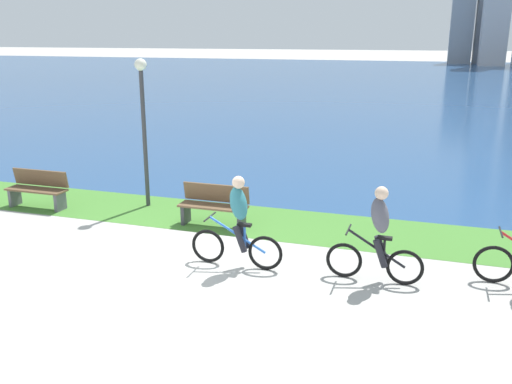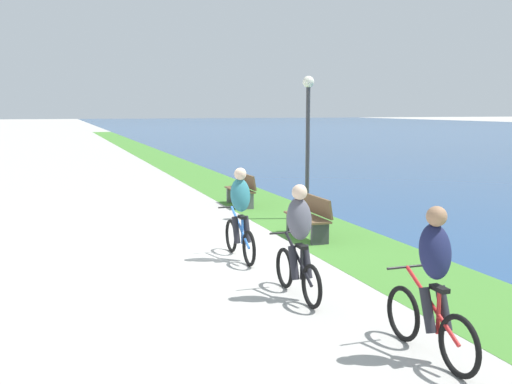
{
  "view_description": "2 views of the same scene",
  "coord_description": "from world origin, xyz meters",
  "px_view_note": "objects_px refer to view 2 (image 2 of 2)",
  "views": [
    {
      "loc": [
        4.36,
        -8.11,
        4.0
      ],
      "look_at": [
        1.39,
        1.1,
        1.23
      ],
      "focal_mm": 38.64,
      "sensor_mm": 36.0,
      "label": 1
    },
    {
      "loc": [
        11.34,
        -2.67,
        2.71
      ],
      "look_at": [
        0.89,
        0.91,
        1.16
      ],
      "focal_mm": 41.94,
      "sensor_mm": 36.0,
      "label": 2
    }
  ],
  "objects_px": {
    "cyclist_lead": "(240,214)",
    "lamppost_tall": "(308,125)",
    "cyclist_trailing": "(299,242)",
    "cyclist_distant_rear": "(433,284)",
    "bench_near_path": "(242,190)",
    "bench_far_along_path": "(309,217)"
  },
  "relations": [
    {
      "from": "cyclist_distant_rear",
      "to": "bench_far_along_path",
      "type": "bearing_deg",
      "value": 168.31
    },
    {
      "from": "cyclist_lead",
      "to": "cyclist_distant_rear",
      "type": "height_order",
      "value": "cyclist_distant_rear"
    },
    {
      "from": "cyclist_lead",
      "to": "lamppost_tall",
      "type": "relative_size",
      "value": 0.49
    },
    {
      "from": "cyclist_trailing",
      "to": "cyclist_distant_rear",
      "type": "relative_size",
      "value": 0.98
    },
    {
      "from": "cyclist_trailing",
      "to": "cyclist_distant_rear",
      "type": "xyz_separation_m",
      "value": [
        2.41,
        0.54,
        0.01
      ]
    },
    {
      "from": "cyclist_trailing",
      "to": "bench_far_along_path",
      "type": "height_order",
      "value": "cyclist_trailing"
    },
    {
      "from": "cyclist_lead",
      "to": "bench_near_path",
      "type": "relative_size",
      "value": 1.14
    },
    {
      "from": "cyclist_distant_rear",
      "to": "bench_far_along_path",
      "type": "distance_m",
      "value": 6.19
    },
    {
      "from": "cyclist_trailing",
      "to": "cyclist_distant_rear",
      "type": "distance_m",
      "value": 2.47
    },
    {
      "from": "cyclist_trailing",
      "to": "lamppost_tall",
      "type": "height_order",
      "value": "lamppost_tall"
    },
    {
      "from": "cyclist_trailing",
      "to": "lamppost_tall",
      "type": "bearing_deg",
      "value": 155.13
    },
    {
      "from": "cyclist_lead",
      "to": "bench_far_along_path",
      "type": "distance_m",
      "value": 2.31
    },
    {
      "from": "bench_near_path",
      "to": "bench_far_along_path",
      "type": "bearing_deg",
      "value": 0.88
    },
    {
      "from": "cyclist_distant_rear",
      "to": "cyclist_trailing",
      "type": "bearing_deg",
      "value": -167.31
    },
    {
      "from": "cyclist_trailing",
      "to": "bench_far_along_path",
      "type": "relative_size",
      "value": 1.1
    },
    {
      "from": "cyclist_trailing",
      "to": "bench_near_path",
      "type": "bearing_deg",
      "value": 168.05
    },
    {
      "from": "bench_near_path",
      "to": "lamppost_tall",
      "type": "xyz_separation_m",
      "value": [
        2.43,
        0.93,
        1.87
      ]
    },
    {
      "from": "bench_far_along_path",
      "to": "lamppost_tall",
      "type": "height_order",
      "value": "lamppost_tall"
    },
    {
      "from": "cyclist_lead",
      "to": "bench_near_path",
      "type": "xyz_separation_m",
      "value": [
        -5.74,
        1.84,
        -0.38
      ]
    },
    {
      "from": "cyclist_lead",
      "to": "cyclist_distant_rear",
      "type": "bearing_deg",
      "value": 7.82
    },
    {
      "from": "cyclist_trailing",
      "to": "bench_far_along_path",
      "type": "bearing_deg",
      "value": 153.77
    },
    {
      "from": "cyclist_trailing",
      "to": "bench_near_path",
      "type": "relative_size",
      "value": 1.1
    }
  ]
}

